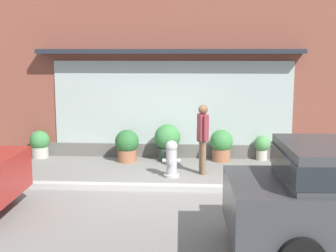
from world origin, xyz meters
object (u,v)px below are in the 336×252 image
Objects in this scene: pedestrian_with_handbag at (203,134)px; potted_plant_corner_tall at (221,144)px; potted_plant_doorstep at (127,145)px; potted_plant_low_front at (262,146)px; potted_plant_trailing_edge at (167,140)px; potted_plant_window_left at (321,151)px; potted_plant_window_center at (40,143)px; fire_hydrant at (172,159)px.

pedestrian_with_handbag is 1.97× the size of potted_plant_corner_tall.
potted_plant_doorstep is 3.61m from potted_plant_low_front.
potted_plant_doorstep is 1.09m from potted_plant_trailing_edge.
potted_plant_trailing_edge is (-2.53, -0.21, 0.17)m from potted_plant_low_front.
potted_plant_corner_tall is 2.56m from potted_plant_window_left.
potted_plant_doorstep reaches higher than potted_plant_window_center.
potted_plant_trailing_edge reaches higher than potted_plant_doorstep.
potted_plant_window_center is (-2.47, 0.32, -0.05)m from potted_plant_doorstep.
potted_plant_window_center reaches higher than potted_plant_window_left.
fire_hydrant is at bearing 98.70° from pedestrian_with_handbag.
potted_plant_doorstep is at bearing -179.50° from potted_plant_window_left.
potted_plant_doorstep reaches higher than potted_plant_window_left.
potted_plant_trailing_edge is (-1.44, -0.00, 0.09)m from potted_plant_corner_tall.
potted_plant_window_left is 0.85× the size of potted_plant_window_center.
potted_plant_corner_tall is at bearing 0.11° from potted_plant_trailing_edge.
fire_hydrant is 0.95m from pedestrian_with_handbag.
potted_plant_trailing_edge is at bearing -179.89° from potted_plant_corner_tall.
potted_plant_low_front is at bearing -62.39° from pedestrian_with_handbag.
potted_plant_low_front is (3.58, 0.45, -0.08)m from potted_plant_doorstep.
pedestrian_with_handbag is 1.70× the size of potted_plant_trailing_edge.
potted_plant_window_left is at bearing -15.63° from potted_plant_low_front.
potted_plant_low_front is (1.60, 1.55, -0.59)m from pedestrian_with_handbag.
fire_hydrant is at bearing -126.00° from potted_plant_corner_tall.
fire_hydrant is at bearing -140.82° from potted_plant_low_front.
fire_hydrant is 0.88× the size of potted_plant_trailing_edge.
potted_plant_window_center is (-3.74, 1.75, -0.03)m from fire_hydrant.
potted_plant_corner_tall reaches higher than potted_plant_window_left.
potted_plant_corner_tall is 1.11m from potted_plant_low_front.
fire_hydrant is at bearing -48.52° from potted_plant_doorstep.
potted_plant_window_left is at bearing -4.53° from potted_plant_corner_tall.
potted_plant_window_center is (-7.50, 0.27, 0.05)m from potted_plant_window_left.
potted_plant_doorstep is 5.04m from potted_plant_window_left.
potted_plant_window_left is (3.06, 1.15, -0.61)m from pedestrian_with_handbag.
potted_plant_doorstep is 1.34× the size of potted_plant_window_left.
pedestrian_with_handbag reaches higher than potted_plant_doorstep.
potted_plant_trailing_edge reaches higher than potted_plant_window_center.
pedestrian_with_handbag is 2.31m from potted_plant_low_front.
potted_plant_doorstep is at bearing -7.33° from potted_plant_window_center.
potted_plant_doorstep is at bearing 131.48° from fire_hydrant.
pedestrian_with_handbag is 1.53m from potted_plant_corner_tall.
potted_plant_corner_tall is at bearing -37.24° from pedestrian_with_handbag.
pedestrian_with_handbag is 2.20× the size of potted_plant_window_center.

